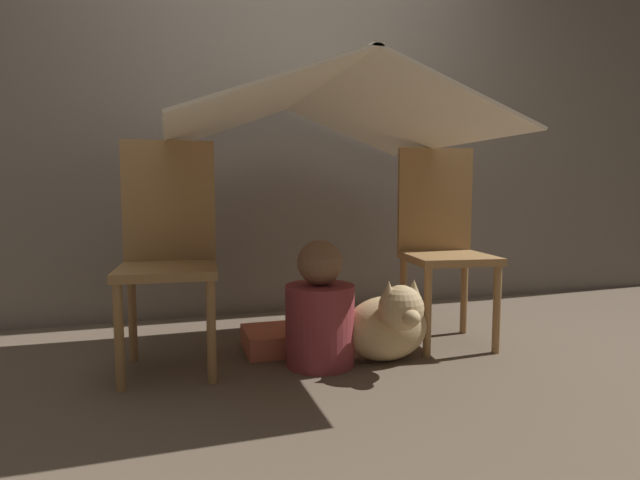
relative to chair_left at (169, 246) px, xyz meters
name	(u,v)px	position (x,y,z in m)	size (l,w,h in m)	color
ground_plane	(331,368)	(0.65, -0.24, -0.52)	(8.80, 8.80, 0.00)	brown
wall_back	(276,110)	(0.65, 0.85, 0.73)	(7.00, 0.05, 2.50)	#6B6056
chair_left	(169,246)	(0.00, 0.00, 0.00)	(0.42, 0.42, 0.97)	olive
chair_right	(442,238)	(1.31, 0.00, 0.00)	(0.44, 0.44, 0.97)	olive
sheet_canopy	(320,112)	(0.65, -0.08, 0.58)	(1.31, 1.27, 0.25)	silver
person_front	(320,313)	(0.62, -0.18, -0.29)	(0.30, 0.30, 0.55)	maroon
dog	(390,323)	(0.92, -0.25, -0.34)	(0.39, 0.39, 0.39)	tan
floor_cushion	(285,339)	(0.52, 0.07, -0.47)	(0.38, 0.31, 0.10)	#CC664C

